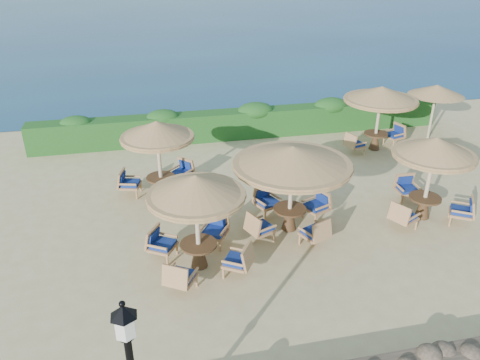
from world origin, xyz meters
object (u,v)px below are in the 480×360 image
cafe_set_0 (197,209)px  cafe_set_4 (380,102)px  extra_parasol (437,90)px  cafe_set_2 (432,164)px  cafe_set_3 (158,146)px  cafe_set_1 (292,170)px

cafe_set_0 → cafe_set_4: 10.38m
extra_parasol → cafe_set_2: size_ratio=0.87×
cafe_set_4 → cafe_set_3: bearing=-165.8°
cafe_set_0 → cafe_set_3: same height
cafe_set_2 → cafe_set_3: 8.40m
cafe_set_1 → cafe_set_4: same height
cafe_set_2 → cafe_set_4: same height
cafe_set_2 → cafe_set_1: bearing=177.0°
cafe_set_0 → cafe_set_1: (2.85, 1.23, 0.22)m
cafe_set_0 → cafe_set_2: 7.17m
cafe_set_3 → cafe_set_0: bearing=-80.4°
extra_parasol → cafe_set_1: 9.97m
extra_parasol → cafe_set_4: bearing=-168.7°
cafe_set_3 → cafe_set_4: size_ratio=0.91×
cafe_set_0 → cafe_set_1: 3.12m
cafe_set_2 → cafe_set_4: bearing=78.6°
cafe_set_2 → cafe_set_0: bearing=-171.9°
cafe_set_0 → cafe_set_2: same height
extra_parasol → cafe_set_4: 2.89m
cafe_set_1 → cafe_set_2: same height
cafe_set_3 → cafe_set_4: 9.17m
cafe_set_2 → cafe_set_3: size_ratio=1.03×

